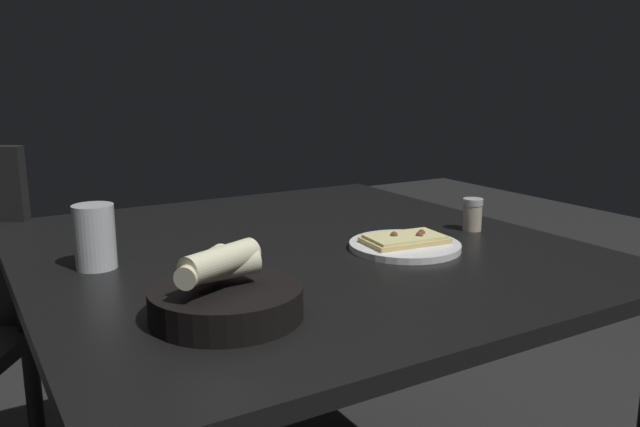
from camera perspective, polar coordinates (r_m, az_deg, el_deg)
dining_table at (r=1.41m, az=-2.11°, el=-4.95°), size 1.13×1.18×0.75m
pizza_plate at (r=1.38m, az=7.56°, el=-2.71°), size 0.24×0.24×0.04m
bread_basket at (r=0.99m, az=-8.53°, el=-7.26°), size 0.24×0.24×0.12m
beer_glass at (r=1.30m, az=-19.37°, el=-2.27°), size 0.08×0.08×0.12m
pepper_shaker at (r=1.57m, az=13.39°, el=-0.24°), size 0.05×0.05×0.08m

